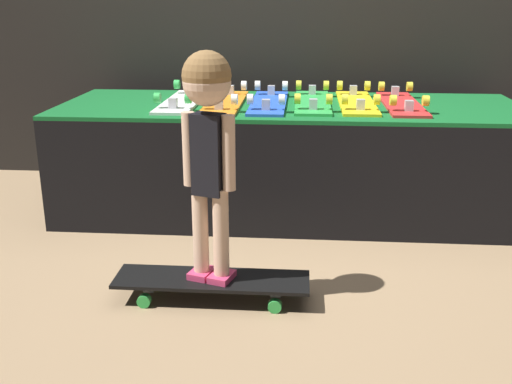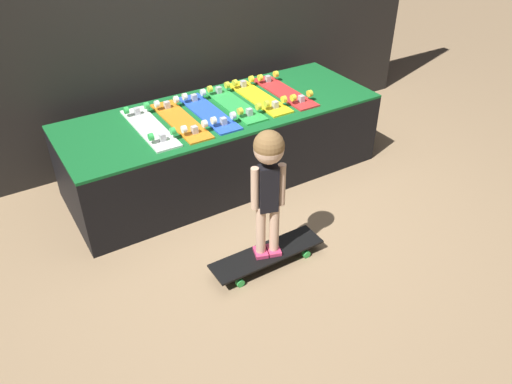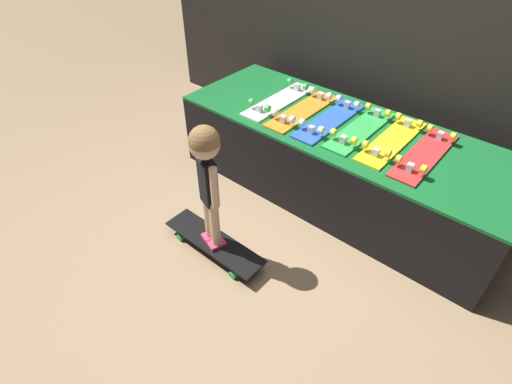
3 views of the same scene
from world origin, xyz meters
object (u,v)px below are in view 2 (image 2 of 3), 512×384
skateboard_white_on_rack (149,126)px  skateboard_yellow_on_rack (259,96)px  skateboard_orange_on_rack (180,119)px  child (268,172)px  skateboard_on_floor (267,254)px  skateboard_blue_on_rack (208,112)px  skateboard_green_on_rack (233,103)px  skateboard_red_on_rack (284,91)px

skateboard_white_on_rack → skateboard_yellow_on_rack: (0.93, 0.03, 0.00)m
skateboard_orange_on_rack → child: size_ratio=0.83×
skateboard_orange_on_rack → skateboard_on_floor: 1.19m
skateboard_blue_on_rack → skateboard_green_on_rack: (0.23, 0.03, 0.00)m
skateboard_on_floor → skateboard_orange_on_rack: bearing=94.1°
skateboard_orange_on_rack → skateboard_on_floor: size_ratio=0.95×
skateboard_white_on_rack → skateboard_on_floor: (0.31, -1.07, -0.54)m
skateboard_yellow_on_rack → skateboard_orange_on_rack: bearing=-176.0°
skateboard_orange_on_rack → skateboard_on_floor: (0.08, -1.06, -0.54)m
skateboard_white_on_rack → skateboard_on_floor: size_ratio=0.95×
skateboard_green_on_rack → skateboard_red_on_rack: 0.47m
skateboard_white_on_rack → child: size_ratio=0.83×
skateboard_white_on_rack → skateboard_red_on_rack: same height
skateboard_blue_on_rack → skateboard_on_floor: size_ratio=0.95×
skateboard_green_on_rack → skateboard_red_on_rack: bearing=-1.1°
skateboard_white_on_rack → skateboard_blue_on_rack: 0.47m
skateboard_orange_on_rack → skateboard_green_on_rack: bearing=5.1°
skateboard_blue_on_rack → child: (-0.16, -1.07, 0.09)m
skateboard_green_on_rack → skateboard_yellow_on_rack: (0.23, 0.01, 0.00)m
skateboard_orange_on_rack → skateboard_red_on_rack: 0.93m
skateboard_green_on_rack → child: child is taller
skateboard_red_on_rack → skateboard_on_floor: (-0.86, -1.09, -0.54)m
skateboard_yellow_on_rack → skateboard_red_on_rack: size_ratio=1.00×
skateboard_orange_on_rack → skateboard_white_on_rack: bearing=176.6°
child → skateboard_yellow_on_rack: bearing=77.9°
skateboard_red_on_rack → child: (-0.86, -1.09, 0.09)m
skateboard_white_on_rack → skateboard_orange_on_rack: (0.23, -0.01, 0.00)m
skateboard_on_floor → skateboard_yellow_on_rack: bearing=60.6°
skateboard_on_floor → skateboard_white_on_rack: bearing=106.1°
skateboard_yellow_on_rack → child: 1.27m
skateboard_white_on_rack → child: 1.12m
skateboard_blue_on_rack → skateboard_red_on_rack: (0.70, 0.02, 0.00)m
skateboard_orange_on_rack → skateboard_yellow_on_rack: 0.70m
skateboard_orange_on_rack → skateboard_red_on_rack: (0.93, 0.03, 0.00)m
skateboard_white_on_rack → skateboard_blue_on_rack: bearing=-0.4°
skateboard_red_on_rack → child: bearing=-128.1°
skateboard_blue_on_rack → child: bearing=-98.4°
skateboard_red_on_rack → skateboard_blue_on_rack: bearing=-178.2°
skateboard_green_on_rack → skateboard_on_floor: 1.29m
skateboard_yellow_on_rack → skateboard_red_on_rack: same height
skateboard_yellow_on_rack → skateboard_white_on_rack: bearing=-177.9°
skateboard_red_on_rack → child: child is taller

